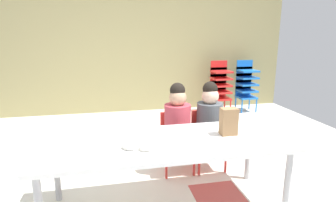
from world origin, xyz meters
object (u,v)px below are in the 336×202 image
object	(u,v)px
paper_plate_near_edge	(146,150)
seated_child_middle_seat	(209,118)
paper_plate_center_table	(106,150)
kid_chair_blue_stack	(246,83)
donut_powdered_on_plate	(146,147)
craft_table	(166,146)
kid_chair_red_stack	(220,84)
donut_powdered_loose	(130,146)
paper_bag_brown	(229,122)
seated_child_near_camera	(177,120)

from	to	relation	value
paper_plate_near_edge	seated_child_middle_seat	bearing A→B (deg)	45.27
paper_plate_center_table	kid_chair_blue_stack	bearing A→B (deg)	47.86
kid_chair_blue_stack	paper_plate_center_table	world-z (taller)	kid_chair_blue_stack
kid_chair_blue_stack	donut_powdered_on_plate	bearing A→B (deg)	-128.21
paper_plate_near_edge	paper_plate_center_table	xyz separation A→B (m)	(-0.27, 0.06, 0.00)
craft_table	kid_chair_red_stack	world-z (taller)	kid_chair_red_stack
kid_chair_red_stack	donut_powdered_loose	xyz separation A→B (m)	(-1.82, -2.74, 0.08)
kid_chair_red_stack	seated_child_middle_seat	bearing A→B (deg)	-115.14
kid_chair_red_stack	donut_powdered_on_plate	size ratio (longest dim) A/B	8.54
kid_chair_blue_stack	donut_powdered_loose	distance (m)	3.59
kid_chair_blue_stack	paper_plate_center_table	xyz separation A→B (m)	(-2.48, -2.74, 0.07)
paper_plate_near_edge	donut_powdered_on_plate	distance (m)	0.02
paper_bag_brown	paper_plate_center_table	bearing A→B (deg)	-172.95
seated_child_middle_seat	kid_chair_blue_stack	size ratio (longest dim) A/B	1.00
seated_child_near_camera	paper_plate_near_edge	bearing A→B (deg)	-118.72
donut_powdered_loose	paper_bag_brown	bearing A→B (deg)	8.02
kid_chair_red_stack	donut_powdered_loose	distance (m)	3.28
kid_chair_blue_stack	paper_plate_center_table	size ratio (longest dim) A/B	5.11
paper_plate_center_table	donut_powdered_loose	size ratio (longest dim) A/B	1.52
kid_chair_red_stack	paper_plate_center_table	size ratio (longest dim) A/B	5.11
paper_plate_center_table	donut_powdered_on_plate	distance (m)	0.28
paper_plate_near_edge	paper_plate_center_table	world-z (taller)	same
seated_child_near_camera	paper_plate_near_edge	world-z (taller)	seated_child_near_camera
seated_child_middle_seat	donut_powdered_on_plate	distance (m)	1.06
seated_child_near_camera	paper_plate_center_table	size ratio (longest dim) A/B	5.10
paper_bag_brown	donut_powdered_loose	xyz separation A→B (m)	(-0.80, -0.11, -0.09)
paper_bag_brown	seated_child_near_camera	bearing A→B (deg)	116.46
craft_table	paper_plate_near_edge	size ratio (longest dim) A/B	10.57
donut_powdered_on_plate	craft_table	bearing A→B (deg)	42.23
kid_chair_red_stack	paper_bag_brown	distance (m)	2.82
craft_table	paper_plate_center_table	distance (m)	0.46
paper_bag_brown	paper_plate_near_edge	xyz separation A→B (m)	(-0.70, -0.18, -0.11)
kid_chair_blue_stack	paper_bag_brown	distance (m)	3.03
seated_child_middle_seat	donut_powdered_loose	distance (m)	1.09
donut_powdered_loose	paper_plate_center_table	bearing A→B (deg)	-177.62
seated_child_middle_seat	paper_bag_brown	bearing A→B (deg)	-94.95
kid_chair_blue_stack	donut_powdered_loose	size ratio (longest dim) A/B	7.76
paper_bag_brown	donut_powdered_loose	bearing A→B (deg)	-171.98
kid_chair_red_stack	paper_plate_center_table	bearing A→B (deg)	-125.86
kid_chair_red_stack	paper_plate_near_edge	bearing A→B (deg)	-121.35
paper_bag_brown	donut_powdered_on_plate	world-z (taller)	paper_bag_brown
paper_bag_brown	donut_powdered_loose	world-z (taller)	paper_bag_brown
craft_table	kid_chair_blue_stack	xyz separation A→B (m)	(2.03, 2.65, -0.02)
paper_plate_center_table	donut_powdered_loose	bearing A→B (deg)	2.38
kid_chair_blue_stack	donut_powdered_loose	bearing A→B (deg)	-130.24
kid_chair_red_stack	donut_powdered_on_plate	world-z (taller)	kid_chair_red_stack
paper_plate_center_table	donut_powdered_on_plate	size ratio (longest dim) A/B	1.67
paper_bag_brown	paper_plate_near_edge	distance (m)	0.73
seated_child_middle_seat	kid_chair_red_stack	distance (m)	2.27
paper_plate_near_edge	donut_powdered_on_plate	world-z (taller)	donut_powdered_on_plate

